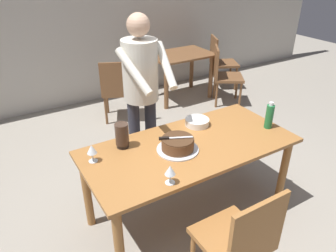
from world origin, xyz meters
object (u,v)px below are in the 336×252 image
Objects in this scene: plate_stack at (197,122)px; background_chair_1 at (220,60)px; wine_glass_far at (170,171)px; cake_knife at (169,138)px; background_table at (180,64)px; water_bottle at (269,116)px; hurricane_lamp at (122,135)px; wine_glass_near at (92,150)px; main_dining_table at (190,155)px; chair_near_side at (240,239)px; person_cutting_cake at (141,87)px; background_chair_3 at (224,73)px; background_chair_0 at (118,88)px; cake_on_platter at (178,145)px.

background_chair_1 is (2.04, 2.13, -0.29)m from plate_stack.
wine_glass_far is (-0.65, -0.59, 0.07)m from plate_stack.
cake_knife is 2.85m from background_table.
hurricane_lamp is (-1.26, 0.38, -0.01)m from water_bottle.
wine_glass_near is 0.14× the size of background_table.
wine_glass_far is at bearing -139.96° from main_dining_table.
chair_near_side reaches higher than wine_glass_far.
water_bottle is at bearing -11.17° from wine_glass_near.
person_cutting_cake reaches higher than chair_near_side.
background_chair_3 is (2.29, 2.14, -0.36)m from wine_glass_far.
main_dining_table is at bearing -133.91° from background_chair_1.
background_chair_0 is (0.42, 2.07, -0.37)m from cake_knife.
person_cutting_cake reaches higher than wine_glass_far.
cake_on_platter is 2.73m from background_chair_3.
chair_near_side is at bearing -91.07° from person_cutting_cake.
cake_knife is 0.59m from wine_glass_near.
background_chair_1 is at bearing 36.02° from person_cutting_cake.
person_cutting_cake reaches higher than plate_stack.
person_cutting_cake is at bearing -103.35° from background_chair_0.
main_dining_table is at bearing -136.29° from background_chair_3.
background_chair_1 reaches higher than wine_glass_far.
plate_stack is 0.24× the size of background_chair_1.
person_cutting_cake is 1.54m from chair_near_side.
cake_knife is 0.28× the size of background_chair_0.
water_bottle is 1.19× the size of hurricane_lamp.
wine_glass_far is at bearing -129.75° from cake_on_platter.
background_chair_3 is at bearing 41.98° from cake_on_platter.
background_chair_3 is (2.08, 1.79, -0.37)m from cake_knife.
main_dining_table is 3.31m from background_chair_1.
background_chair_0 is 2.08m from background_chair_1.
background_chair_0 is at bearing 82.64° from chair_near_side.
wine_glass_near is (-0.77, 0.19, 0.21)m from main_dining_table.
cake_knife is 2.77m from background_chair_3.
background_table is 1.11× the size of background_chair_3.
cake_knife is at bearing -136.48° from background_chair_1.
background_chair_1 is at bearing 8.15° from background_chair_0.
water_bottle reaches higher than plate_stack.
background_chair_0 is at bearing 170.36° from background_chair_3.
plate_stack is 1.02m from wine_glass_near.
plate_stack is at bearing -119.40° from background_table.
chair_near_side reaches higher than cake_on_platter.
water_bottle is 2.95m from background_chair_1.
wine_glass_near and wine_glass_far have the same top height.
chair_near_side reaches higher than plate_stack.
chair_near_side is 4.00m from background_chair_1.
main_dining_table is 0.56m from wine_glass_far.
background_chair_0 is (0.37, 2.88, 0.00)m from chair_near_side.
cake_knife is 0.90m from chair_near_side.
background_chair_3 is at bearing 40.61° from cake_knife.
hurricane_lamp is 0.23× the size of background_chair_1.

